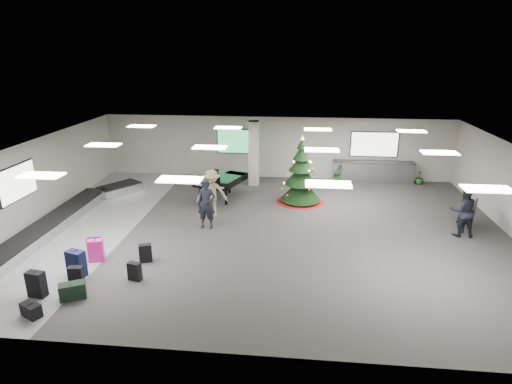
# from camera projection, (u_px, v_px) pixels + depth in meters

# --- Properties ---
(ground) EXTENTS (18.00, 18.00, 0.00)m
(ground) POSITION_uv_depth(u_px,v_px,m) (265.00, 230.00, 16.21)
(ground) COLOR #363331
(ground) RESTS_ON ground
(room_envelope) EXTENTS (18.02, 14.02, 3.21)m
(room_envelope) POSITION_uv_depth(u_px,v_px,m) (256.00, 165.00, 16.13)
(room_envelope) COLOR #A19D93
(room_envelope) RESTS_ON ground
(baggage_carousel) EXTENTS (2.28, 9.71, 0.43)m
(baggage_carousel) POSITION_uv_depth(u_px,v_px,m) (66.00, 217.00, 16.82)
(baggage_carousel) COLOR silver
(baggage_carousel) RESTS_ON ground
(service_counter) EXTENTS (4.05, 0.65, 1.08)m
(service_counter) POSITION_uv_depth(u_px,v_px,m) (373.00, 172.00, 21.82)
(service_counter) COLOR silver
(service_counter) RESTS_ON ground
(suitcase_0) EXTENTS (0.51, 0.33, 0.77)m
(suitcase_0) POSITION_uv_depth(u_px,v_px,m) (36.00, 284.00, 11.75)
(suitcase_0) COLOR black
(suitcase_0) RESTS_ON ground
(suitcase_1) EXTENTS (0.42, 0.25, 0.64)m
(suitcase_1) POSITION_uv_depth(u_px,v_px,m) (76.00, 277.00, 12.27)
(suitcase_1) COLOR black
(suitcase_1) RESTS_ON ground
(pink_suitcase) EXTENTS (0.53, 0.38, 0.76)m
(pink_suitcase) POSITION_uv_depth(u_px,v_px,m) (96.00, 251.00, 13.71)
(pink_suitcase) COLOR #D81C80
(pink_suitcase) RESTS_ON ground
(suitcase_3) EXTENTS (0.45, 0.34, 0.62)m
(suitcase_3) POSITION_uv_depth(u_px,v_px,m) (146.00, 253.00, 13.70)
(suitcase_3) COLOR black
(suitcase_3) RESTS_ON ground
(navy_suitcase) EXTENTS (0.61, 0.46, 0.85)m
(navy_suitcase) POSITION_uv_depth(u_px,v_px,m) (76.00, 264.00, 12.78)
(navy_suitcase) COLOR black
(navy_suitcase) RESTS_ON ground
(green_duffel) EXTENTS (0.76, 0.61, 0.48)m
(green_duffel) POSITION_uv_depth(u_px,v_px,m) (73.00, 291.00, 11.70)
(green_duffel) COLOR black
(green_duffel) RESTS_ON ground
(suitcase_7) EXTENTS (0.42, 0.29, 0.58)m
(suitcase_7) POSITION_uv_depth(u_px,v_px,m) (135.00, 271.00, 12.63)
(suitcase_7) COLOR black
(suitcase_7) RESTS_ON ground
(suitcase_8) EXTENTS (0.47, 0.33, 0.64)m
(suitcase_8) POSITION_uv_depth(u_px,v_px,m) (94.00, 247.00, 14.08)
(suitcase_8) COLOR black
(suitcase_8) RESTS_ON ground
(black_duffel) EXTENTS (0.62, 0.52, 0.38)m
(black_duffel) POSITION_uv_depth(u_px,v_px,m) (31.00, 310.00, 10.93)
(black_duffel) COLOR black
(black_duffel) RESTS_ON ground
(christmas_tree) EXTENTS (2.11, 2.11, 3.02)m
(christmas_tree) POSITION_uv_depth(u_px,v_px,m) (301.00, 180.00, 18.83)
(christmas_tree) COLOR maroon
(christmas_tree) RESTS_ON ground
(grand_piano) EXTENTS (2.24, 2.56, 1.23)m
(grand_piano) POSITION_uv_depth(u_px,v_px,m) (220.00, 180.00, 19.35)
(grand_piano) COLOR black
(grand_piano) RESTS_ON ground
(bench) EXTENTS (1.17, 1.65, 1.00)m
(bench) POSITION_uv_depth(u_px,v_px,m) (470.00, 214.00, 16.24)
(bench) COLOR black
(bench) RESTS_ON ground
(traveler_a) EXTENTS (0.71, 0.47, 1.92)m
(traveler_a) POSITION_uv_depth(u_px,v_px,m) (206.00, 204.00, 16.08)
(traveler_a) COLOR black
(traveler_a) RESTS_ON ground
(traveler_b) EXTENTS (1.38, 0.97, 1.93)m
(traveler_b) POSITION_uv_depth(u_px,v_px,m) (212.00, 193.00, 17.29)
(traveler_b) COLOR #8A7B55
(traveler_b) RESTS_ON ground
(traveler_bench) EXTENTS (0.94, 0.73, 1.92)m
(traveler_bench) POSITION_uv_depth(u_px,v_px,m) (463.00, 211.00, 15.41)
(traveler_bench) COLOR black
(traveler_bench) RESTS_ON ground
(potted_plant_left) EXTENTS (0.63, 0.61, 0.89)m
(potted_plant_left) POSITION_uv_depth(u_px,v_px,m) (339.00, 176.00, 21.37)
(potted_plant_left) COLOR #133D1A
(potted_plant_left) RESTS_ON ground
(potted_plant_right) EXTENTS (0.50, 0.50, 0.72)m
(potted_plant_right) POSITION_uv_depth(u_px,v_px,m) (420.00, 177.00, 21.51)
(potted_plant_right) COLOR #133D1A
(potted_plant_right) RESTS_ON ground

